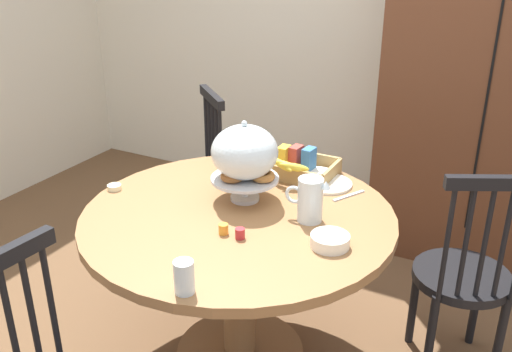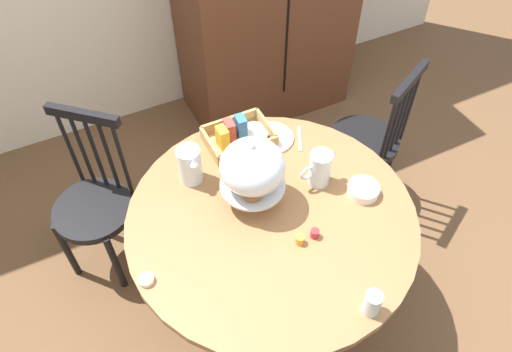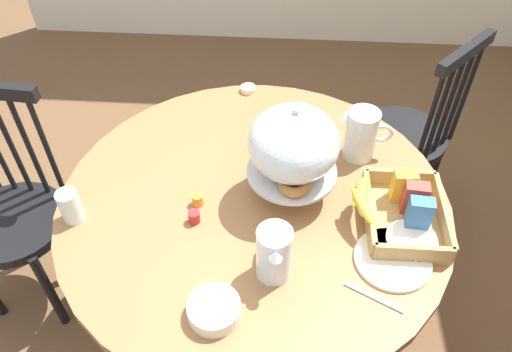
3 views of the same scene
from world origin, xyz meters
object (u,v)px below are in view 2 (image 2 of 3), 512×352
Objects in this scene: cereal_bowl at (363,190)px; china_plate_small at (253,133)px; windsor_chair_by_cabinet at (368,142)px; china_plate_large at (271,138)px; windsor_chair_facing_door at (95,206)px; pastry_stand_with_dome at (253,169)px; drinking_glass at (372,303)px; dining_table at (271,242)px; butter_dish at (146,280)px; orange_juice_pitcher at (319,170)px; cereal_basket at (238,137)px; milk_pitcher at (190,166)px.

china_plate_small is at bearing 116.24° from cereal_bowl.
windsor_chair_by_cabinet is 4.43× the size of china_plate_large.
pastry_stand_with_dome is at bearing -39.28° from windsor_chair_facing_door.
drinking_glass is (-0.03, -1.02, 0.04)m from china_plate_small.
windsor_chair_by_cabinet reaches higher than dining_table.
windsor_chair_facing_door is at bearing 97.53° from butter_dish.
china_plate_small is 1.07× the size of cereal_bowl.
drinking_glass is at bearing -122.11° from cereal_bowl.
windsor_chair_by_cabinet is at bearing -1.34° from china_plate_large.
orange_juice_pitcher is at bearing -30.78° from windsor_chair_facing_door.
cereal_basket is 2.11× the size of china_plate_small.
windsor_chair_by_cabinet reaches higher than drinking_glass.
china_plate_small is (0.18, 0.36, -0.18)m from pastry_stand_with_dome.
cereal_bowl is (0.45, -0.19, -0.18)m from pastry_stand_with_dome.
milk_pitcher is at bearing 123.55° from dining_table.
china_plate_large is at bearing -14.27° from windsor_chair_facing_door.
pastry_stand_with_dome reaches higher than dining_table.
dining_table is at bearing 6.41° from butter_dish.
milk_pitcher is 0.54m from butter_dish.
butter_dish reaches higher than dining_table.
windsor_chair_by_cabinet is at bearing 48.35° from cereal_bowl.
china_plate_small reaches higher than china_plate_large.
windsor_chair_by_cabinet is at bearing 52.83° from drinking_glass.
windsor_chair_facing_door is 0.89m from china_plate_small.
windsor_chair_by_cabinet is 0.85m from cereal_basket.
milk_pitcher is 0.40m from china_plate_small.
orange_juice_pitcher is at bearing 76.09° from drinking_glass.
milk_pitcher is 0.96m from drinking_glass.
pastry_stand_with_dome reaches higher than orange_juice_pitcher.
cereal_basket is (0.05, 0.45, 0.25)m from dining_table.
cereal_bowl is at bearing -22.74° from pastry_stand_with_dome.
drinking_glass is at bearing -56.20° from windsor_chair_facing_door.
china_plate_small is 0.61m from cereal_bowl.
drinking_glass is (0.07, -1.00, 0.01)m from cereal_basket.
china_plate_large is at bearing 84.47° from drinking_glass.
drinking_glass is at bearing -77.54° from dining_table.
milk_pitcher is 0.30m from cereal_basket.
cereal_bowl is (1.09, -0.71, 0.31)m from windsor_chair_facing_door.
windsor_chair_by_cabinet reaches higher than china_plate_large.
china_plate_small is 2.50× the size of butter_dish.
milk_pitcher is at bearing -159.44° from cereal_basket.
dining_table is at bearing -56.45° from milk_pitcher.
milk_pitcher is (-1.06, -0.05, 0.37)m from windsor_chair_by_cabinet.
cereal_bowl is 1.27× the size of drinking_glass.
cereal_basket reaches higher than cereal_bowl.
china_plate_large is at bearing 31.10° from butter_dish.
cereal_basket is at bearing -166.92° from china_plate_small.
butter_dish is (-0.63, -0.52, -0.03)m from cereal_basket.
pastry_stand_with_dome reaches higher than cereal_bowl.
orange_juice_pitcher is at bearing -28.34° from milk_pitcher.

